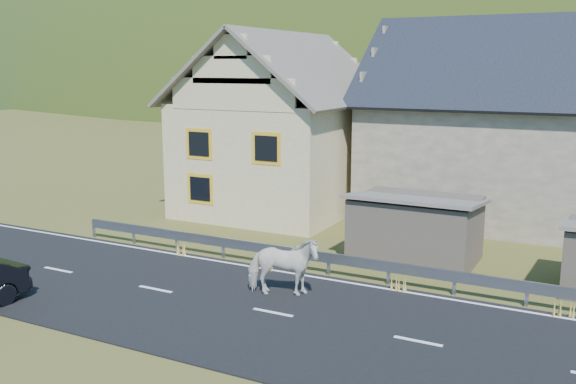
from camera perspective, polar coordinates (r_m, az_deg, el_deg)
The scene contains 9 objects.
ground at distance 16.23m, azimuth 11.48°, elevation -13.01°, with size 160.00×160.00×0.00m, color #474E20.
road at distance 16.23m, azimuth 11.48°, elevation -12.94°, with size 60.00×7.00×0.04m, color black.
lane_markings at distance 16.22m, azimuth 11.48°, elevation -12.86°, with size 60.00×6.60×0.01m, color silver.
guardrail at distance 19.38m, azimuth 14.59°, elevation -7.33°, with size 28.10×0.09×0.75m.
shed_left at distance 22.32m, azimuth 11.29°, elevation -3.29°, with size 4.30×3.30×2.40m, color brown.
house_cream at distance 29.85m, azimuth -0.40°, elevation 6.87°, with size 7.80×9.80×8.30m.
house_stone_a at distance 29.79m, azimuth 18.05°, elevation 6.85°, with size 10.80×9.80×8.90m.
conifer_patch at distance 137.57m, azimuth 2.11°, elevation 10.89°, with size 76.00×50.00×28.00m, color black.
horse at distance 18.55m, azimuth -0.47°, elevation -6.62°, with size 2.09×0.95×1.76m, color silver.
Camera 1 is at (3.89, -14.32, 6.58)m, focal length 40.00 mm.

